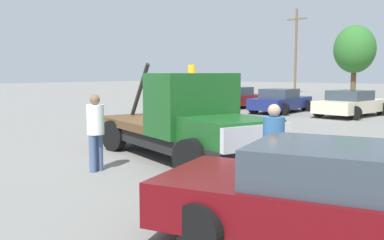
{
  "coord_description": "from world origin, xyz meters",
  "views": [
    {
      "loc": [
        7.58,
        -7.95,
        2.24
      ],
      "look_at": [
        0.5,
        0.0,
        1.05
      ],
      "focal_mm": 40.0,
      "sensor_mm": 36.0,
      "label": 1
    }
  ],
  "objects_px": {
    "foreground_car": "(358,202)",
    "person_at_hood": "(96,127)",
    "tree_right": "(355,49)",
    "utility_pole": "(296,49)",
    "parked_car_maroon": "(237,98)",
    "parked_car_cream": "(351,104)",
    "parked_car_navy": "(280,101)",
    "tow_truck": "(185,124)",
    "person_near_truck": "(273,145)"
  },
  "relations": [
    {
      "from": "person_at_hood",
      "to": "utility_pole",
      "type": "distance_m",
      "value": 37.89
    },
    {
      "from": "person_near_truck",
      "to": "parked_car_cream",
      "type": "bearing_deg",
      "value": -21.16
    },
    {
      "from": "parked_car_maroon",
      "to": "foreground_car",
      "type": "bearing_deg",
      "value": -138.24
    },
    {
      "from": "tree_right",
      "to": "utility_pole",
      "type": "relative_size",
      "value": 0.71
    },
    {
      "from": "tow_truck",
      "to": "person_at_hood",
      "type": "distance_m",
      "value": 2.3
    },
    {
      "from": "foreground_car",
      "to": "person_at_hood",
      "type": "relative_size",
      "value": 3.17
    },
    {
      "from": "foreground_car",
      "to": "person_near_truck",
      "type": "height_order",
      "value": "person_near_truck"
    },
    {
      "from": "person_at_hood",
      "to": "parked_car_maroon",
      "type": "height_order",
      "value": "person_at_hood"
    },
    {
      "from": "person_near_truck",
      "to": "parked_car_maroon",
      "type": "bearing_deg",
      "value": -0.17
    },
    {
      "from": "person_near_truck",
      "to": "tow_truck",
      "type": "bearing_deg",
      "value": 29.81
    },
    {
      "from": "parked_car_maroon",
      "to": "parked_car_cream",
      "type": "bearing_deg",
      "value": -89.76
    },
    {
      "from": "foreground_car",
      "to": "person_near_truck",
      "type": "bearing_deg",
      "value": 130.96
    },
    {
      "from": "tow_truck",
      "to": "utility_pole",
      "type": "relative_size",
      "value": 0.73
    },
    {
      "from": "utility_pole",
      "to": "person_near_truck",
      "type": "bearing_deg",
      "value": -62.33
    },
    {
      "from": "foreground_car",
      "to": "person_at_hood",
      "type": "xyz_separation_m",
      "value": [
        -6.09,
        0.49,
        0.36
      ]
    },
    {
      "from": "person_at_hood",
      "to": "parked_car_maroon",
      "type": "xyz_separation_m",
      "value": [
        -7.75,
        16.18,
        -0.36
      ]
    },
    {
      "from": "tow_truck",
      "to": "parked_car_navy",
      "type": "height_order",
      "value": "tow_truck"
    },
    {
      "from": "parked_car_navy",
      "to": "tree_right",
      "type": "relative_size",
      "value": 0.73
    },
    {
      "from": "tow_truck",
      "to": "parked_car_navy",
      "type": "bearing_deg",
      "value": 125.59
    },
    {
      "from": "foreground_car",
      "to": "parked_car_cream",
      "type": "xyz_separation_m",
      "value": [
        -6.51,
        16.44,
        -0.0
      ]
    },
    {
      "from": "person_at_hood",
      "to": "parked_car_navy",
      "type": "relative_size",
      "value": 0.38
    },
    {
      "from": "person_near_truck",
      "to": "tree_right",
      "type": "height_order",
      "value": "tree_right"
    },
    {
      "from": "tow_truck",
      "to": "foreground_car",
      "type": "height_order",
      "value": "tow_truck"
    },
    {
      "from": "tow_truck",
      "to": "utility_pole",
      "type": "bearing_deg",
      "value": 129.0
    },
    {
      "from": "foreground_car",
      "to": "parked_car_maroon",
      "type": "height_order",
      "value": "same"
    },
    {
      "from": "foreground_car",
      "to": "parked_car_navy",
      "type": "height_order",
      "value": "same"
    },
    {
      "from": "parked_car_navy",
      "to": "parked_car_cream",
      "type": "bearing_deg",
      "value": -87.21
    },
    {
      "from": "person_near_truck",
      "to": "tree_right",
      "type": "distance_m",
      "value": 32.41
    },
    {
      "from": "tree_right",
      "to": "foreground_car",
      "type": "bearing_deg",
      "value": -68.75
    },
    {
      "from": "person_near_truck",
      "to": "person_at_hood",
      "type": "bearing_deg",
      "value": 63.03
    },
    {
      "from": "parked_car_maroon",
      "to": "parked_car_cream",
      "type": "height_order",
      "value": "same"
    },
    {
      "from": "person_near_truck",
      "to": "parked_car_cream",
      "type": "relative_size",
      "value": 0.35
    },
    {
      "from": "person_near_truck",
      "to": "utility_pole",
      "type": "xyz_separation_m",
      "value": [
        -17.98,
        34.29,
        3.67
      ]
    },
    {
      "from": "tow_truck",
      "to": "utility_pole",
      "type": "xyz_separation_m",
      "value": [
        -14.61,
        32.9,
        3.7
      ]
    },
    {
      "from": "tow_truck",
      "to": "person_at_hood",
      "type": "bearing_deg",
      "value": -93.98
    },
    {
      "from": "tow_truck",
      "to": "person_at_hood",
      "type": "xyz_separation_m",
      "value": [
        -0.75,
        -2.18,
        0.07
      ]
    },
    {
      "from": "foreground_car",
      "to": "tree_right",
      "type": "xyz_separation_m",
      "value": [
        -12.37,
        31.81,
        3.55
      ]
    },
    {
      "from": "person_at_hood",
      "to": "parked_car_navy",
      "type": "distance_m",
      "value": 16.06
    },
    {
      "from": "parked_car_maroon",
      "to": "parked_car_cream",
      "type": "xyz_separation_m",
      "value": [
        7.34,
        -0.23,
        0.0
      ]
    },
    {
      "from": "foreground_car",
      "to": "tree_right",
      "type": "height_order",
      "value": "tree_right"
    },
    {
      "from": "parked_car_cream",
      "to": "parked_car_navy",
      "type": "bearing_deg",
      "value": 102.05
    },
    {
      "from": "tree_right",
      "to": "utility_pole",
      "type": "bearing_deg",
      "value": 153.63
    },
    {
      "from": "parked_car_cream",
      "to": "tow_truck",
      "type": "bearing_deg",
      "value": -169.99
    },
    {
      "from": "tow_truck",
      "to": "parked_car_cream",
      "type": "distance_m",
      "value": 13.82
    },
    {
      "from": "foreground_car",
      "to": "parked_car_navy",
      "type": "bearing_deg",
      "value": 106.81
    },
    {
      "from": "parked_car_navy",
      "to": "tow_truck",
      "type": "bearing_deg",
      "value": -163.55
    },
    {
      "from": "parked_car_maroon",
      "to": "parked_car_navy",
      "type": "relative_size",
      "value": 0.94
    },
    {
      "from": "foreground_car",
      "to": "parked_car_maroon",
      "type": "bearing_deg",
      "value": 113.64
    },
    {
      "from": "tow_truck",
      "to": "parked_car_maroon",
      "type": "xyz_separation_m",
      "value": [
        -8.5,
        14.0,
        -0.3
      ]
    },
    {
      "from": "person_at_hood",
      "to": "parked_car_cream",
      "type": "relative_size",
      "value": 0.37
    }
  ]
}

